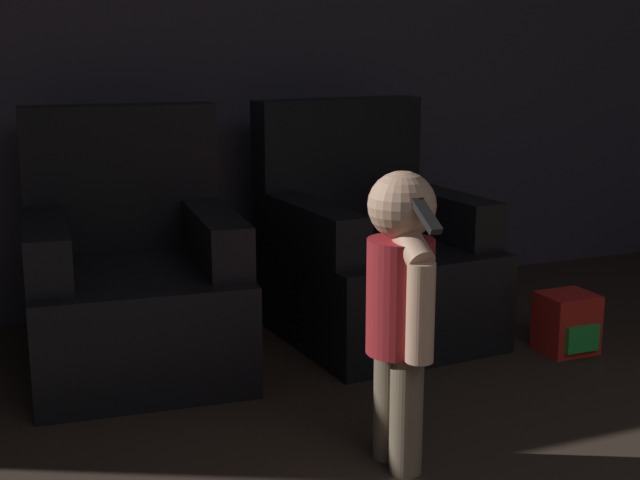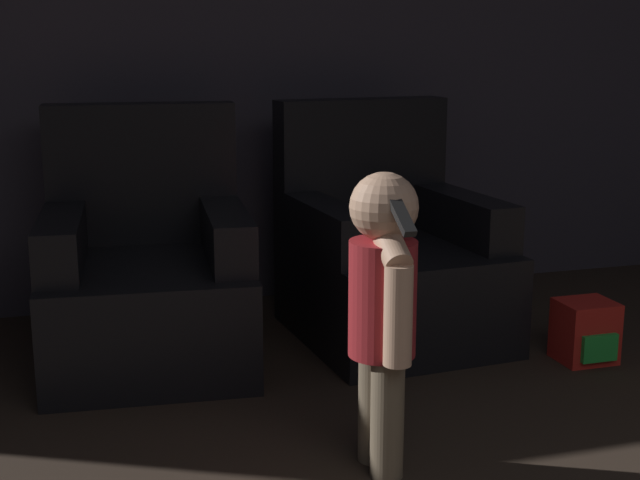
# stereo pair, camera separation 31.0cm
# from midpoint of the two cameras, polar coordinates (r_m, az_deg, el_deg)

# --- Properties ---
(wall_back) EXTENTS (8.40, 0.05, 2.60)m
(wall_back) POSITION_cam_midpoint_polar(r_m,az_deg,el_deg) (4.38, -6.88, 13.01)
(wall_back) COLOR #3D3842
(wall_back) RESTS_ON ground_plane
(armchair_left) EXTENTS (0.87, 0.97, 1.01)m
(armchair_left) POSITION_cam_midpoint_polar(r_m,az_deg,el_deg) (3.63, -14.30, -2.69)
(armchair_left) COLOR black
(armchair_left) RESTS_ON ground_plane
(armchair_right) EXTENTS (0.86, 0.96, 1.01)m
(armchair_right) POSITION_cam_midpoint_polar(r_m,az_deg,el_deg) (3.90, 0.94, -1.20)
(armchair_right) COLOR black
(armchair_right) RESTS_ON ground_plane
(person_toddler) EXTENTS (0.20, 0.35, 0.91)m
(person_toddler) POSITION_cam_midpoint_polar(r_m,az_deg,el_deg) (2.61, 1.85, -3.71)
(person_toddler) COLOR brown
(person_toddler) RESTS_ON ground_plane
(toy_backpack) EXTENTS (0.22, 0.21, 0.25)m
(toy_backpack) POSITION_cam_midpoint_polar(r_m,az_deg,el_deg) (3.80, 13.30, -5.24)
(toy_backpack) COLOR red
(toy_backpack) RESTS_ON ground_plane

